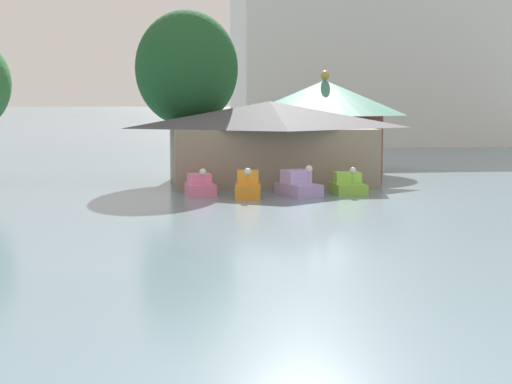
# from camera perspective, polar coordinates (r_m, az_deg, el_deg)

# --- Properties ---
(pedal_boat_pink) EXTENTS (1.67, 2.36, 1.57)m
(pedal_boat_pink) POSITION_cam_1_polar(r_m,az_deg,el_deg) (44.49, -4.03, 0.41)
(pedal_boat_pink) COLOR pink
(pedal_boat_pink) RESTS_ON ground
(pedal_boat_orange) EXTENTS (1.73, 2.70, 1.70)m
(pedal_boat_orange) POSITION_cam_1_polar(r_m,az_deg,el_deg) (43.31, -0.58, 0.38)
(pedal_boat_orange) COLOR orange
(pedal_boat_orange) RESTS_ON ground
(pedal_boat_lavender) EXTENTS (2.39, 3.02, 1.77)m
(pedal_boat_lavender) POSITION_cam_1_polar(r_m,az_deg,el_deg) (44.20, 3.05, 0.47)
(pedal_boat_lavender) COLOR #B299D8
(pedal_boat_lavender) RESTS_ON ground
(pedal_boat_lime) EXTENTS (1.73, 2.43, 1.59)m
(pedal_boat_lime) POSITION_cam_1_polar(r_m,az_deg,el_deg) (45.44, 6.62, 0.50)
(pedal_boat_lime) COLOR #8CCC3F
(pedal_boat_lime) RESTS_ON ground
(boathouse) EXTENTS (13.29, 8.84, 5.24)m
(boathouse) POSITION_cam_1_polar(r_m,az_deg,el_deg) (50.51, 0.99, 3.71)
(boathouse) COLOR gray
(boathouse) RESTS_ON ground
(green_roof_pavilion) EXTENTS (12.00, 12.00, 7.49)m
(green_roof_pavilion) POSITION_cam_1_polar(r_m,az_deg,el_deg) (58.99, 4.95, 5.25)
(green_roof_pavilion) COLOR brown
(green_roof_pavilion) RESTS_ON ground
(shoreline_tree_mid) EXTENTS (6.83, 6.83, 11.25)m
(shoreline_tree_mid) POSITION_cam_1_polar(r_m,az_deg,el_deg) (53.53, -5.00, 8.82)
(shoreline_tree_mid) COLOR brown
(shoreline_tree_mid) RESTS_ON ground
(background_building_block) EXTENTS (35.48, 15.44, 21.62)m
(background_building_block) POSITION_cam_1_polar(r_m,az_deg,el_deg) (99.37, 8.82, 9.65)
(background_building_block) COLOR silver
(background_building_block) RESTS_ON ground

